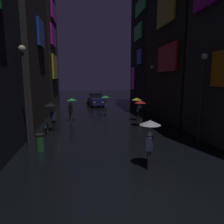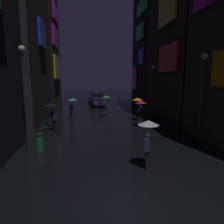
# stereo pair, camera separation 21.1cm
# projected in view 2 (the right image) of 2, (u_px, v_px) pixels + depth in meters

# --- Properties ---
(ground_plane) EXTENTS (120.00, 120.00, 0.00)m
(ground_plane) POSITION_uv_depth(u_px,v_px,m) (145.00, 205.00, 6.19)
(ground_plane) COLOR black
(building_left_far) EXTENTS (4.25, 7.96, 20.11)m
(building_left_far) POSITION_uv_depth(u_px,v_px,m) (39.00, 29.00, 25.05)
(building_left_far) COLOR #33302D
(building_left_far) RESTS_ON ground
(building_right_far) EXTENTS (4.25, 7.65, 16.20)m
(building_right_far) POSITION_uv_depth(u_px,v_px,m) (153.00, 47.00, 27.12)
(building_right_far) COLOR black
(building_right_far) RESTS_ON ground
(pedestrian_foreground_right_yellow) EXTENTS (0.90, 0.90, 2.12)m
(pedestrian_foreground_right_yellow) POSITION_uv_depth(u_px,v_px,m) (138.00, 103.00, 18.19)
(pedestrian_foreground_right_yellow) COLOR #38332D
(pedestrian_foreground_right_yellow) RESTS_ON ground
(pedestrian_midstreet_left_red) EXTENTS (0.90, 0.90, 2.12)m
(pedestrian_midstreet_left_red) POSITION_uv_depth(u_px,v_px,m) (141.00, 106.00, 16.03)
(pedestrian_midstreet_left_red) COLOR #38332D
(pedestrian_midstreet_left_red) RESTS_ON ground
(pedestrian_far_right_clear) EXTENTS (0.90, 0.90, 2.12)m
(pedestrian_far_right_clear) POSITION_uv_depth(u_px,v_px,m) (148.00, 131.00, 8.46)
(pedestrian_far_right_clear) COLOR black
(pedestrian_far_right_clear) RESTS_ON ground
(pedestrian_midstreet_centre_green) EXTENTS (0.90, 0.90, 2.12)m
(pedestrian_midstreet_centre_green) POSITION_uv_depth(u_px,v_px,m) (72.00, 103.00, 18.01)
(pedestrian_midstreet_centre_green) COLOR #38332D
(pedestrian_midstreet_centre_green) RESTS_ON ground
(pedestrian_near_crossing_green) EXTENTS (0.90, 0.90, 2.12)m
(pedestrian_near_crossing_green) POSITION_uv_depth(u_px,v_px,m) (107.00, 100.00, 20.59)
(pedestrian_near_crossing_green) COLOR #2D2D38
(pedestrian_near_crossing_green) RESTS_ON ground
(pedestrian_foreground_left_black) EXTENTS (0.90, 0.90, 2.12)m
(pedestrian_foreground_left_black) POSITION_uv_depth(u_px,v_px,m) (52.00, 109.00, 14.53)
(pedestrian_foreground_left_black) COLOR black
(pedestrian_foreground_left_black) RESTS_ON ground
(bicycle_parked_at_storefront) EXTENTS (0.19, 1.82, 0.96)m
(bicycle_parked_at_storefront) POSITION_uv_depth(u_px,v_px,m) (45.00, 130.00, 13.70)
(bicycle_parked_at_storefront) COLOR black
(bicycle_parked_at_storefront) RESTS_ON ground
(car_distant) EXTENTS (2.61, 4.31, 1.92)m
(car_distant) POSITION_uv_depth(u_px,v_px,m) (97.00, 100.00, 28.12)
(car_distant) COLOR navy
(car_distant) RESTS_ON ground
(streetlamp_right_near) EXTENTS (0.36, 0.36, 5.31)m
(streetlamp_right_near) POSITION_uv_depth(u_px,v_px,m) (202.00, 88.00, 11.65)
(streetlamp_right_near) COLOR #2D2D33
(streetlamp_right_near) RESTS_ON ground
(streetlamp_left_near) EXTENTS (0.36, 0.36, 5.55)m
(streetlamp_left_near) POSITION_uv_depth(u_px,v_px,m) (24.00, 86.00, 10.60)
(streetlamp_left_near) COLOR #2D2D33
(streetlamp_left_near) RESTS_ON ground
(streetlamp_right_far) EXTENTS (0.36, 0.36, 5.19)m
(streetlamp_right_far) POSITION_uv_depth(u_px,v_px,m) (153.00, 84.00, 20.30)
(streetlamp_right_far) COLOR #2D2D33
(streetlamp_right_far) RESTS_ON ground
(trash_bin) EXTENTS (0.46, 0.46, 0.93)m
(trash_bin) POSITION_uv_depth(u_px,v_px,m) (40.00, 142.00, 10.79)
(trash_bin) COLOR #265933
(trash_bin) RESTS_ON ground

